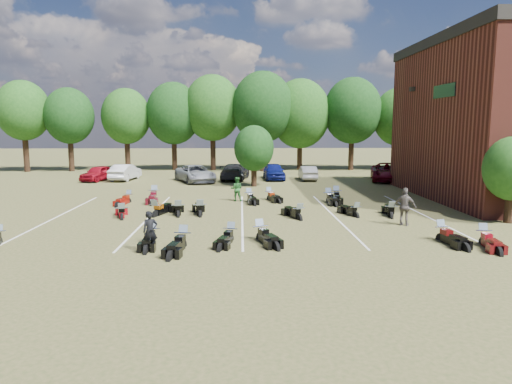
{
  "coord_description": "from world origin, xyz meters",
  "views": [
    {
      "loc": [
        -3.06,
        -21.25,
        4.86
      ],
      "look_at": [
        -2.22,
        4.0,
        1.2
      ],
      "focal_mm": 32.0,
      "sensor_mm": 36.0,
      "label": 1
    }
  ],
  "objects_px": {
    "person_black": "(150,231)",
    "motorcycle_7": "(122,219)",
    "car_4": "(274,171)",
    "person_grey": "(405,207)",
    "car_0": "(98,173)",
    "motorcycle_14": "(155,200)",
    "person_green": "(237,189)",
    "motorcycle_3": "(231,242)"
  },
  "relations": [
    {
      "from": "person_green",
      "to": "car_0",
      "type": "bearing_deg",
      "value": -38.37
    },
    {
      "from": "person_green",
      "to": "motorcycle_7",
      "type": "height_order",
      "value": "person_green"
    },
    {
      "from": "car_0",
      "to": "motorcycle_7",
      "type": "height_order",
      "value": "car_0"
    },
    {
      "from": "motorcycle_14",
      "to": "motorcycle_7",
      "type": "bearing_deg",
      "value": -100.17
    },
    {
      "from": "car_4",
      "to": "person_green",
      "type": "bearing_deg",
      "value": -107.37
    },
    {
      "from": "person_black",
      "to": "motorcycle_7",
      "type": "height_order",
      "value": "person_black"
    },
    {
      "from": "car_0",
      "to": "car_4",
      "type": "height_order",
      "value": "car_4"
    },
    {
      "from": "person_black",
      "to": "person_green",
      "type": "height_order",
      "value": "person_black"
    },
    {
      "from": "car_4",
      "to": "motorcycle_7",
      "type": "distance_m",
      "value": 20.09
    },
    {
      "from": "car_0",
      "to": "motorcycle_14",
      "type": "bearing_deg",
      "value": -40.53
    },
    {
      "from": "person_black",
      "to": "motorcycle_14",
      "type": "xyz_separation_m",
      "value": [
        -2.17,
        12.41,
        -0.8
      ]
    },
    {
      "from": "motorcycle_3",
      "to": "person_green",
      "type": "bearing_deg",
      "value": 103.85
    },
    {
      "from": "motorcycle_7",
      "to": "motorcycle_14",
      "type": "height_order",
      "value": "motorcycle_14"
    },
    {
      "from": "car_4",
      "to": "motorcycle_7",
      "type": "relative_size",
      "value": 2.01
    },
    {
      "from": "person_grey",
      "to": "person_black",
      "type": "bearing_deg",
      "value": 53.35
    },
    {
      "from": "person_grey",
      "to": "motorcycle_14",
      "type": "xyz_separation_m",
      "value": [
        -13.75,
        8.07,
        -0.94
      ]
    },
    {
      "from": "motorcycle_7",
      "to": "motorcycle_14",
      "type": "bearing_deg",
      "value": -110.48
    },
    {
      "from": "motorcycle_14",
      "to": "person_grey",
      "type": "bearing_deg",
      "value": -35.23
    },
    {
      "from": "car_0",
      "to": "motorcycle_3",
      "type": "distance_m",
      "value": 25.35
    },
    {
      "from": "person_black",
      "to": "motorcycle_3",
      "type": "distance_m",
      "value": 3.5
    },
    {
      "from": "motorcycle_7",
      "to": "motorcycle_14",
      "type": "relative_size",
      "value": 0.88
    },
    {
      "from": "person_grey",
      "to": "person_green",
      "type": "bearing_deg",
      "value": -9.97
    },
    {
      "from": "person_black",
      "to": "person_grey",
      "type": "xyz_separation_m",
      "value": [
        11.59,
        4.34,
        0.13
      ]
    },
    {
      "from": "car_0",
      "to": "motorcycle_7",
      "type": "bearing_deg",
      "value": -52.2
    },
    {
      "from": "person_green",
      "to": "motorcycle_14",
      "type": "distance_m",
      "value": 5.49
    },
    {
      "from": "person_grey",
      "to": "motorcycle_3",
      "type": "bearing_deg",
      "value": 51.62
    },
    {
      "from": "car_4",
      "to": "person_grey",
      "type": "xyz_separation_m",
      "value": [
        5.02,
        -19.78,
        0.18
      ]
    },
    {
      "from": "car_0",
      "to": "person_black",
      "type": "distance_m",
      "value": 25.34
    },
    {
      "from": "person_black",
      "to": "person_green",
      "type": "xyz_separation_m",
      "value": [
        3.25,
        12.06,
        -0.01
      ]
    },
    {
      "from": "person_black",
      "to": "car_4",
      "type": "bearing_deg",
      "value": 52.51
    },
    {
      "from": "car_4",
      "to": "person_black",
      "type": "bearing_deg",
      "value": -107.24
    },
    {
      "from": "car_0",
      "to": "person_black",
      "type": "height_order",
      "value": "person_black"
    },
    {
      "from": "car_0",
      "to": "person_green",
      "type": "bearing_deg",
      "value": -25.55
    },
    {
      "from": "car_4",
      "to": "person_black",
      "type": "distance_m",
      "value": 24.99
    },
    {
      "from": "car_4",
      "to": "motorcycle_7",
      "type": "height_order",
      "value": "car_4"
    },
    {
      "from": "motorcycle_3",
      "to": "motorcycle_7",
      "type": "bearing_deg",
      "value": 154.81
    },
    {
      "from": "car_0",
      "to": "person_black",
      "type": "bearing_deg",
      "value": -51.43
    },
    {
      "from": "person_black",
      "to": "person_grey",
      "type": "bearing_deg",
      "value": -1.74
    },
    {
      "from": "car_0",
      "to": "person_black",
      "type": "relative_size",
      "value": 2.49
    },
    {
      "from": "car_0",
      "to": "car_4",
      "type": "relative_size",
      "value": 0.9
    },
    {
      "from": "car_4",
      "to": "person_black",
      "type": "height_order",
      "value": "person_black"
    },
    {
      "from": "car_4",
      "to": "motorcycle_3",
      "type": "relative_size",
      "value": 2.14
    }
  ]
}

